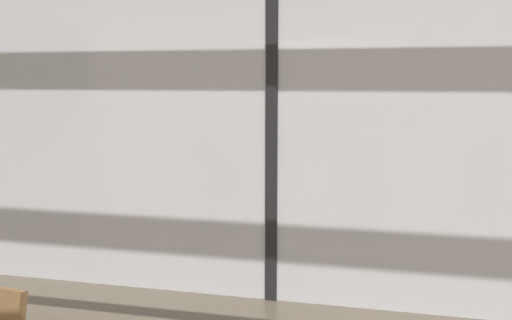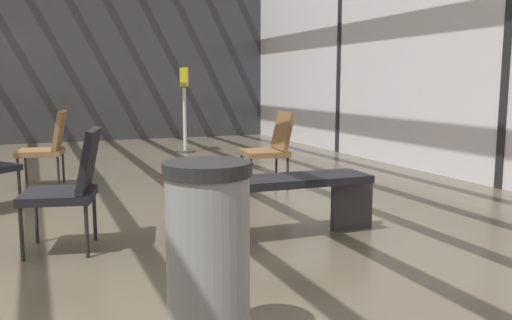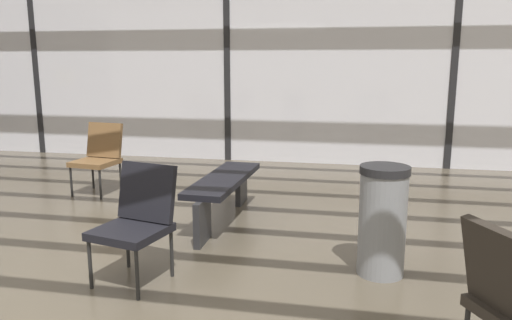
# 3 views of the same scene
# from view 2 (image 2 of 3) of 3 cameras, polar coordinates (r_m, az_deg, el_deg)

# --- Properties ---
(glass_curtain_wall) EXTENTS (14.00, 0.08, 3.31)m
(glass_curtain_wall) POSITION_cam_2_polar(r_m,az_deg,el_deg) (6.61, 25.53, 11.53)
(glass_curtain_wall) COLOR silver
(glass_curtain_wall) RESTS_ON ground
(window_mullion_0) EXTENTS (0.10, 0.12, 3.31)m
(window_mullion_0) POSITION_cam_2_polar(r_m,az_deg,el_deg) (9.33, 9.09, 11.03)
(window_mullion_0) COLOR black
(window_mullion_0) RESTS_ON ground
(window_mullion_1) EXTENTS (0.10, 0.12, 3.31)m
(window_mullion_1) POSITION_cam_2_polar(r_m,az_deg,el_deg) (6.61, 25.53, 11.53)
(window_mullion_1) COLOR black
(window_mullion_1) RESTS_ON ground
(side_wall_left_panels) EXTENTS (0.10, 11.20, 3.31)m
(side_wall_left_panels) POSITION_cam_2_polar(r_m,az_deg,el_deg) (11.47, -16.48, 10.27)
(side_wall_left_panels) COLOR #2D2D33
(side_wall_left_panels) RESTS_ON ground
(lounge_chair_0) EXTENTS (0.54, 0.58, 0.87)m
(lounge_chair_0) POSITION_cam_2_polar(r_m,az_deg,el_deg) (6.07, 1.70, 1.67)
(lounge_chair_0) COLOR brown
(lounge_chair_0) RESTS_ON ground
(lounge_chair_4) EXTENTS (0.56, 0.60, 0.87)m
(lounge_chair_4) POSITION_cam_2_polar(r_m,az_deg,el_deg) (6.56, -21.25, 1.61)
(lounge_chair_4) COLOR brown
(lounge_chair_4) RESTS_ON ground
(lounge_chair_5) EXTENTS (0.59, 0.62, 0.87)m
(lounge_chair_5) POSITION_cam_2_polar(r_m,az_deg,el_deg) (4.01, -19.09, -2.21)
(lounge_chair_5) COLOR black
(lounge_chair_5) RESTS_ON ground
(waiting_bench) EXTENTS (0.46, 1.70, 0.47)m
(waiting_bench) POSITION_cam_2_polar(r_m,az_deg,el_deg) (4.12, 2.14, -3.33)
(waiting_bench) COLOR black
(waiting_bench) RESTS_ON ground
(trash_bin) EXTENTS (0.38, 0.38, 0.86)m
(trash_bin) POSITION_cam_2_polar(r_m,az_deg,el_deg) (2.36, -5.11, -10.52)
(trash_bin) COLOR slate
(trash_bin) RESTS_ON ground
(info_sign) EXTENTS (0.44, 0.32, 1.44)m
(info_sign) POSITION_cam_2_polar(r_m,az_deg,el_deg) (9.26, -7.62, 5.02)
(info_sign) COLOR #333333
(info_sign) RESTS_ON ground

